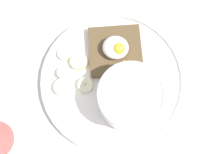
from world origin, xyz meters
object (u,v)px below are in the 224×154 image
object	(u,v)px
poached_egg	(118,48)
banana_slice_front	(86,85)
banana_slice_back	(64,71)
banana_slice_right	(65,54)
banana_slice_left	(79,62)
banana_slice_inner	(63,87)
toast_slice	(117,51)
oatmeal_bowl	(130,98)

from	to	relation	value
poached_egg	banana_slice_front	xyz separation A→B (cm)	(5.36, 7.49, -2.21)
banana_slice_back	banana_slice_right	world-z (taller)	banana_slice_back
banana_slice_left	banana_slice_inner	distance (cm)	5.96
banana_slice_left	banana_slice_right	bearing A→B (deg)	-25.08
banana_slice_left	banana_slice_back	bearing A→B (deg)	41.22
poached_egg	banana_slice_right	world-z (taller)	poached_egg
toast_slice	banana_slice_left	xyz separation A→B (cm)	(7.25, 3.02, -0.15)
banana_slice_front	banana_slice_right	size ratio (longest dim) A/B	1.08
banana_slice_back	banana_slice_inner	bearing A→B (deg)	93.68
toast_slice	banana_slice_back	distance (cm)	11.13
poached_egg	banana_slice_back	size ratio (longest dim) A/B	1.82
banana_slice_back	toast_slice	bearing A→B (deg)	-151.82
banana_slice_left	banana_slice_back	distance (cm)	3.40
banana_slice_inner	poached_egg	bearing A→B (deg)	-139.07
toast_slice	poached_egg	bearing A→B (deg)	123.87
toast_slice	banana_slice_right	size ratio (longest dim) A/B	3.85
toast_slice	banana_slice_front	xyz separation A→B (cm)	(5.29, 7.59, -0.14)
banana_slice_front	banana_slice_right	bearing A→B (deg)	-50.30
banana_slice_left	toast_slice	bearing A→B (deg)	-157.42
banana_slice_front	banana_slice_left	size ratio (longest dim) A/B	0.75
oatmeal_bowl	banana_slice_front	bearing A→B (deg)	-13.21
banana_slice_back	banana_slice_front	bearing A→B (deg)	152.65
banana_slice_inner	banana_slice_back	bearing A→B (deg)	-86.32
toast_slice	banana_slice_back	bearing A→B (deg)	28.18
banana_slice_right	banana_slice_front	bearing A→B (deg)	129.70
banana_slice_inner	toast_slice	bearing A→B (deg)	-138.51
banana_slice_front	banana_slice_left	distance (cm)	4.98
oatmeal_bowl	banana_slice_right	bearing A→B (deg)	-30.40
poached_egg	toast_slice	bearing A→B (deg)	-56.13
oatmeal_bowl	banana_slice_back	world-z (taller)	oatmeal_bowl
banana_slice_inner	banana_slice_right	bearing A→B (deg)	-84.59
oatmeal_bowl	banana_slice_front	xyz separation A→B (cm)	(8.71, -2.04, -2.81)
banana_slice_back	poached_egg	bearing A→B (deg)	-152.47
toast_slice	banana_slice_inner	distance (cm)	12.82
banana_slice_right	banana_slice_inner	bearing A→B (deg)	95.41
toast_slice	banana_slice_inner	size ratio (longest dim) A/B	2.52
oatmeal_bowl	poached_egg	world-z (taller)	oatmeal_bowl
poached_egg	banana_slice_front	size ratio (longest dim) A/B	1.86
banana_slice_right	oatmeal_bowl	bearing A→B (deg)	149.60
poached_egg	banana_slice_right	distance (cm)	10.70
banana_slice_left	banana_slice_front	bearing A→B (deg)	113.25
oatmeal_bowl	banana_slice_inner	distance (cm)	13.40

